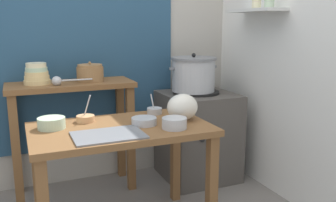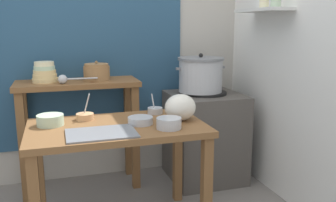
{
  "view_description": "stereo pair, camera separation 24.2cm",
  "coord_description": "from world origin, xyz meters",
  "px_view_note": "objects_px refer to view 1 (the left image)",
  "views": [
    {
      "loc": [
        -0.52,
        -2.03,
        1.34
      ],
      "look_at": [
        0.44,
        0.24,
        0.82
      ],
      "focal_mm": 38.83,
      "sensor_mm": 36.0,
      "label": 1
    },
    {
      "loc": [
        -0.29,
        -2.12,
        1.34
      ],
      "look_at": [
        0.44,
        0.24,
        0.82
      ],
      "focal_mm": 38.83,
      "sensor_mm": 36.0,
      "label": 2
    }
  ],
  "objects_px": {
    "steamer_pot": "(193,74)",
    "serving_tray": "(108,135)",
    "prep_table": "(121,143)",
    "prep_bowl_3": "(154,110)",
    "clay_pot": "(90,73)",
    "prep_bowl_4": "(51,123)",
    "back_shelf_table": "(72,110)",
    "ladle": "(58,81)",
    "stove_block": "(198,135)",
    "plastic_bag": "(182,107)",
    "prep_bowl_1": "(174,123)",
    "prep_bowl_2": "(86,118)",
    "bowl_stack_enamel": "(37,75)",
    "prep_bowl_0": "(144,121)"
  },
  "relations": [
    {
      "from": "back_shelf_table",
      "to": "ladle",
      "type": "bearing_deg",
      "value": -132.78
    },
    {
      "from": "prep_bowl_1",
      "to": "prep_bowl_2",
      "type": "bearing_deg",
      "value": 142.14
    },
    {
      "from": "serving_tray",
      "to": "plastic_bag",
      "type": "xyz_separation_m",
      "value": [
        0.54,
        0.15,
        0.08
      ]
    },
    {
      "from": "prep_bowl_0",
      "to": "prep_bowl_2",
      "type": "relative_size",
      "value": 0.89
    },
    {
      "from": "serving_tray",
      "to": "prep_bowl_3",
      "type": "xyz_separation_m",
      "value": [
        0.43,
        0.39,
        0.02
      ]
    },
    {
      "from": "prep_table",
      "to": "steamer_pot",
      "type": "relative_size",
      "value": 2.51
    },
    {
      "from": "steamer_pot",
      "to": "serving_tray",
      "type": "relative_size",
      "value": 1.1
    },
    {
      "from": "prep_bowl_0",
      "to": "prep_bowl_3",
      "type": "height_order",
      "value": "prep_bowl_3"
    },
    {
      "from": "clay_pot",
      "to": "prep_bowl_4",
      "type": "bearing_deg",
      "value": -120.22
    },
    {
      "from": "prep_table",
      "to": "prep_bowl_3",
      "type": "xyz_separation_m",
      "value": [
        0.31,
        0.22,
        0.14
      ]
    },
    {
      "from": "ladle",
      "to": "prep_bowl_1",
      "type": "height_order",
      "value": "ladle"
    },
    {
      "from": "serving_tray",
      "to": "prep_bowl_1",
      "type": "xyz_separation_m",
      "value": [
        0.41,
        -0.01,
        0.03
      ]
    },
    {
      "from": "stove_block",
      "to": "clay_pot",
      "type": "bearing_deg",
      "value": 171.76
    },
    {
      "from": "plastic_bag",
      "to": "prep_bowl_2",
      "type": "bearing_deg",
      "value": 160.94
    },
    {
      "from": "prep_table",
      "to": "stove_block",
      "type": "height_order",
      "value": "stove_block"
    },
    {
      "from": "prep_bowl_4",
      "to": "prep_table",
      "type": "bearing_deg",
      "value": -15.43
    },
    {
      "from": "ladle",
      "to": "prep_table",
      "type": "bearing_deg",
      "value": -65.16
    },
    {
      "from": "bowl_stack_enamel",
      "to": "plastic_bag",
      "type": "distance_m",
      "value": 1.16
    },
    {
      "from": "prep_table",
      "to": "bowl_stack_enamel",
      "type": "relative_size",
      "value": 5.68
    },
    {
      "from": "plastic_bag",
      "to": "prep_bowl_3",
      "type": "xyz_separation_m",
      "value": [
        -0.11,
        0.23,
        -0.06
      ]
    },
    {
      "from": "steamer_pot",
      "to": "ladle",
      "type": "xyz_separation_m",
      "value": [
        -1.11,
        -0.0,
        0.01
      ]
    },
    {
      "from": "steamer_pot",
      "to": "prep_bowl_0",
      "type": "height_order",
      "value": "steamer_pot"
    },
    {
      "from": "steamer_pot",
      "to": "prep_bowl_0",
      "type": "xyz_separation_m",
      "value": [
        -0.68,
        -0.65,
        -0.18
      ]
    },
    {
      "from": "back_shelf_table",
      "to": "clay_pot",
      "type": "height_order",
      "value": "clay_pot"
    },
    {
      "from": "prep_table",
      "to": "prep_bowl_1",
      "type": "bearing_deg",
      "value": -31.37
    },
    {
      "from": "clay_pot",
      "to": "prep_bowl_3",
      "type": "xyz_separation_m",
      "value": [
        0.34,
        -0.52,
        -0.22
      ]
    },
    {
      "from": "stove_block",
      "to": "clay_pot",
      "type": "distance_m",
      "value": 1.08
    },
    {
      "from": "prep_bowl_2",
      "to": "serving_tray",
      "type": "bearing_deg",
      "value": -80.15
    },
    {
      "from": "serving_tray",
      "to": "ladle",
      "type": "bearing_deg",
      "value": 102.11
    },
    {
      "from": "steamer_pot",
      "to": "serving_tray",
      "type": "bearing_deg",
      "value": -139.68
    },
    {
      "from": "prep_table",
      "to": "steamer_pot",
      "type": "height_order",
      "value": "steamer_pot"
    },
    {
      "from": "clay_pot",
      "to": "prep_bowl_0",
      "type": "relative_size",
      "value": 1.31
    },
    {
      "from": "ladle",
      "to": "prep_bowl_4",
      "type": "bearing_deg",
      "value": -102.01
    },
    {
      "from": "ladle",
      "to": "serving_tray",
      "type": "bearing_deg",
      "value": -77.89
    },
    {
      "from": "prep_table",
      "to": "clay_pot",
      "type": "height_order",
      "value": "clay_pot"
    },
    {
      "from": "plastic_bag",
      "to": "back_shelf_table",
      "type": "bearing_deg",
      "value": 128.68
    },
    {
      "from": "clay_pot",
      "to": "bowl_stack_enamel",
      "type": "bearing_deg",
      "value": 178.44
    },
    {
      "from": "prep_table",
      "to": "clay_pot",
      "type": "bearing_deg",
      "value": 92.74
    },
    {
      "from": "plastic_bag",
      "to": "prep_bowl_4",
      "type": "height_order",
      "value": "plastic_bag"
    },
    {
      "from": "bowl_stack_enamel",
      "to": "prep_table",
      "type": "bearing_deg",
      "value": -60.02
    },
    {
      "from": "stove_block",
      "to": "steamer_pot",
      "type": "relative_size",
      "value": 1.78
    },
    {
      "from": "clay_pot",
      "to": "bowl_stack_enamel",
      "type": "relative_size",
      "value": 1.08
    },
    {
      "from": "prep_bowl_0",
      "to": "prep_bowl_1",
      "type": "height_order",
      "value": "prep_bowl_1"
    },
    {
      "from": "bowl_stack_enamel",
      "to": "prep_bowl_4",
      "type": "relative_size",
      "value": 1.17
    },
    {
      "from": "bowl_stack_enamel",
      "to": "prep_bowl_4",
      "type": "distance_m",
      "value": 0.68
    },
    {
      "from": "prep_bowl_1",
      "to": "clay_pot",
      "type": "bearing_deg",
      "value": 109.48
    },
    {
      "from": "serving_tray",
      "to": "prep_bowl_4",
      "type": "bearing_deg",
      "value": 135.1
    },
    {
      "from": "steamer_pot",
      "to": "prep_bowl_2",
      "type": "distance_m",
      "value": 1.11
    },
    {
      "from": "prep_bowl_0",
      "to": "prep_bowl_4",
      "type": "xyz_separation_m",
      "value": [
        -0.55,
        0.14,
        0.01
      ]
    },
    {
      "from": "stove_block",
      "to": "prep_bowl_4",
      "type": "distance_m",
      "value": 1.41
    }
  ]
}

